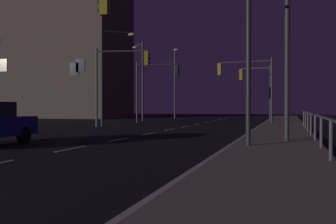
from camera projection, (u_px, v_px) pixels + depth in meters
ground_plane at (152, 133)px, 22.01m from camera, size 112.00×112.00×0.00m
sidewalk_right at (281, 134)px, 20.21m from camera, size 2.88×77.00×0.14m
lane_markings_center at (170, 130)px, 25.38m from camera, size 0.14×50.00×0.01m
lane_edge_line at (254, 129)px, 25.49m from camera, size 0.14×53.00×0.01m
traffic_light_far_center at (256, 82)px, 36.69m from camera, size 2.84×0.54×4.85m
traffic_light_mid_right at (156, 80)px, 35.73m from camera, size 3.78×0.53×5.21m
traffic_light_near_left at (246, 77)px, 32.82m from camera, size 4.40×0.77×5.00m
traffic_light_overhead_east at (119, 71)px, 28.56m from camera, size 3.77×0.76×5.40m
traffic_light_mid_left at (181, 23)px, 13.94m from camera, size 5.15×0.72×5.63m
street_lamp_mid_block at (299, 29)px, 15.42m from camera, size 2.36×0.38×6.73m
street_lamp_median at (108, 67)px, 29.86m from camera, size 2.09×1.62×6.86m
street_lamp_corner at (141, 74)px, 39.57m from camera, size 1.66×1.71×7.40m
street_lamp_across_street at (175, 77)px, 48.73m from camera, size 0.85×1.52×8.07m
barrier_fence at (318, 122)px, 14.18m from camera, size 0.09×27.29×0.98m
building_distant at (41, 39)px, 54.34m from camera, size 21.82×10.08×20.29m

